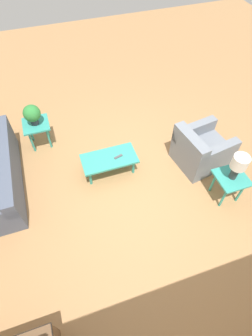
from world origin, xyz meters
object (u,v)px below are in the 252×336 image
(side_table_lamp, at_px, (230,180))
(potted_plant, at_px, (32,114))
(armchair, at_px, (200,150))
(table_lamp, at_px, (239,164))
(side_table_plant, at_px, (37,127))
(coffee_table, at_px, (109,160))

(side_table_lamp, distance_m, potted_plant, 3.70)
(armchair, distance_m, side_table_lamp, 0.86)
(potted_plant, distance_m, table_lamp, 3.69)
(armchair, distance_m, side_table_plant, 3.17)
(potted_plant, relative_size, table_lamp, 0.84)
(coffee_table, relative_size, table_lamp, 2.03)
(potted_plant, bearing_deg, table_lamp, 141.27)
(coffee_table, distance_m, potted_plant, 1.67)
(coffee_table, bearing_deg, side_table_lamp, 146.49)
(coffee_table, bearing_deg, side_table_plant, -45.53)
(armchair, xyz_separation_m, potted_plant, (2.82, -1.46, 0.45))
(coffee_table, xyz_separation_m, side_table_lamp, (-1.75, 1.16, 0.11))
(coffee_table, height_order, side_table_plant, side_table_plant)
(armchair, bearing_deg, potted_plant, 53.95)
(potted_plant, bearing_deg, side_table_lamp, 141.27)
(armchair, relative_size, potted_plant, 2.43)
(potted_plant, bearing_deg, armchair, 152.55)
(side_table_plant, height_order, table_lamp, table_lamp)
(side_table_lamp, xyz_separation_m, table_lamp, (0.00, -0.00, 0.42))
(coffee_table, bearing_deg, table_lamp, 146.49)
(armchair, height_order, coffee_table, armchair)
(coffee_table, distance_m, side_table_plant, 1.62)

